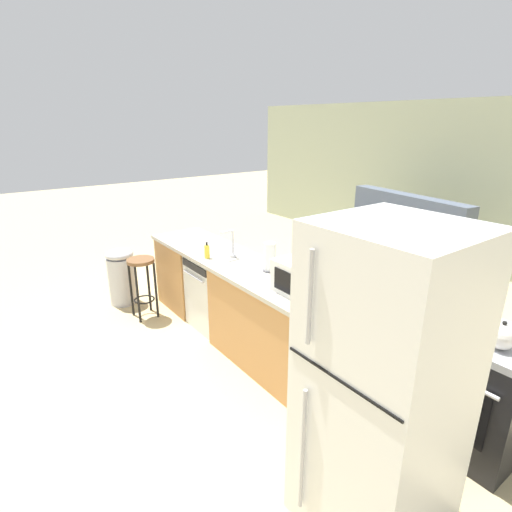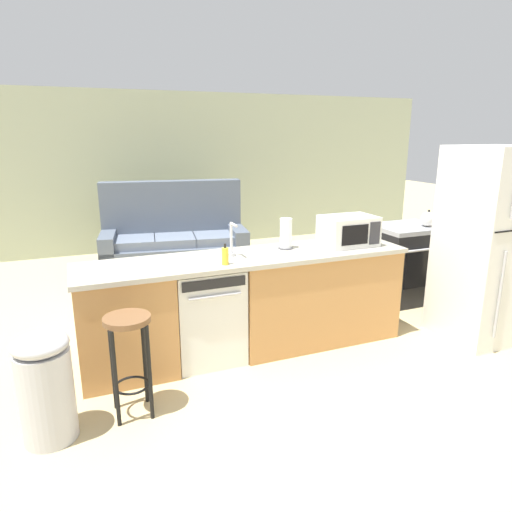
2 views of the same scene
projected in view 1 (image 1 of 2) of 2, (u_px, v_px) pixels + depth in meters
ground_plane at (231, 333)px, 4.51m from camera, size 24.00×24.00×0.00m
wall_back at (466, 186)px, 6.22m from camera, size 10.00×0.06×2.60m
kitchen_counter at (243, 307)px, 4.20m from camera, size 2.94×0.66×0.90m
dishwasher at (218, 291)px, 4.57m from camera, size 0.58×0.61×0.84m
stove_range at (470, 387)px, 2.88m from camera, size 0.76×0.68×0.90m
refrigerator at (382, 391)px, 2.12m from camera, size 0.72×0.73×1.83m
microwave at (306, 279)px, 3.29m from camera, size 0.50×0.37×0.28m
sink_faucet at (232, 246)px, 4.19m from camera, size 0.07×0.18×0.30m
paper_towel_roll at (270, 257)px, 3.81m from camera, size 0.14×0.14×0.28m
soap_bottle at (207, 252)px, 4.18m from camera, size 0.06×0.06×0.18m
kettle at (502, 336)px, 2.51m from camera, size 0.21×0.17×0.19m
bar_stool at (142, 275)px, 4.73m from camera, size 0.32×0.32×0.74m
trash_bin at (122, 276)px, 5.15m from camera, size 0.35×0.35×0.74m
couch at (392, 255)px, 5.89m from camera, size 2.11×1.20×1.27m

